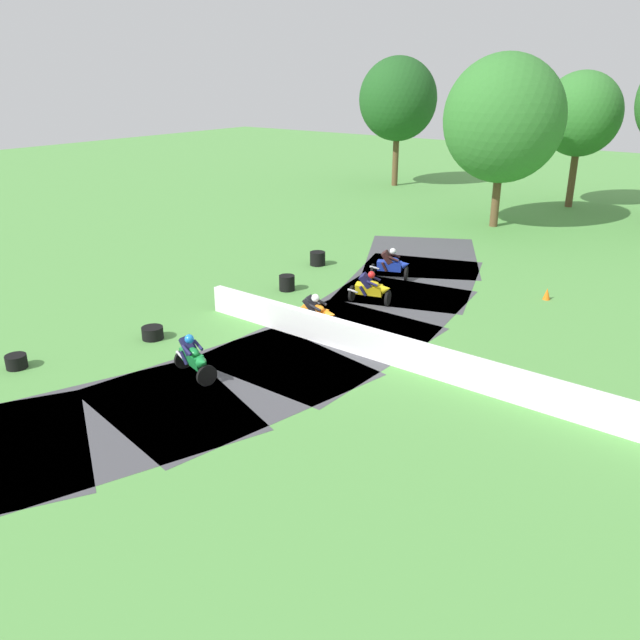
{
  "coord_description": "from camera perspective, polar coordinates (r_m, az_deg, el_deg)",
  "views": [
    {
      "loc": [
        11.21,
        -15.19,
        8.13
      ],
      "look_at": [
        -0.01,
        -0.34,
        0.9
      ],
      "focal_mm": 36.27,
      "sensor_mm": 36.0,
      "label": 1
    }
  ],
  "objects": [
    {
      "name": "motorcycle_chase_orange",
      "position": [
        21.31,
        -0.3,
        0.65
      ],
      "size": [
        1.68,
        0.84,
        1.43
      ],
      "color": "black",
      "rests_on": "ground"
    },
    {
      "name": "tire_stack_mid_b",
      "position": [
        23.54,
        -8.26,
        1.56
      ],
      "size": [
        0.59,
        0.59,
        0.6
      ],
      "color": "black",
      "rests_on": "ground"
    },
    {
      "name": "tire_stack_far",
      "position": [
        25.47,
        -2.94,
        3.29
      ],
      "size": [
        0.62,
        0.62,
        0.6
      ],
      "color": "black",
      "rests_on": "ground"
    },
    {
      "name": "motorcycle_fourth_blue",
      "position": [
        26.78,
        6.3,
        4.89
      ],
      "size": [
        1.71,
        1.17,
        1.43
      ],
      "color": "black",
      "rests_on": "ground"
    },
    {
      "name": "safety_barrier",
      "position": [
        18.13,
        12.56,
        -4.38
      ],
      "size": [
        19.41,
        0.7,
        0.9
      ],
      "primitive_type": "cube",
      "rotation": [
        0.0,
        0.0,
        -1.59
      ],
      "color": "white",
      "rests_on": "ground"
    },
    {
      "name": "motorcycle_trailing_yellow",
      "position": [
        23.84,
        4.51,
        2.83
      ],
      "size": [
        1.73,
        1.1,
        1.43
      ],
      "color": "black",
      "rests_on": "ground"
    },
    {
      "name": "tire_stack_near",
      "position": [
        20.8,
        -25.22,
        -3.33
      ],
      "size": [
        0.61,
        0.61,
        0.4
      ],
      "color": "black",
      "rests_on": "ground"
    },
    {
      "name": "tree_far_right",
      "position": [
        36.76,
        15.9,
        16.69
      ],
      "size": [
        6.3,
        6.3,
        9.03
      ],
      "color": "brown",
      "rests_on": "ground"
    },
    {
      "name": "track_asphalt",
      "position": [
        21.3,
        -2.12,
        -1.22
      ],
      "size": [
        9.76,
        30.56,
        0.01
      ],
      "color": "#47474C",
      "rests_on": "ground"
    },
    {
      "name": "ground_plane",
      "position": [
        20.56,
        0.6,
        -2.07
      ],
      "size": [
        120.0,
        120.0,
        0.0
      ],
      "primitive_type": "plane",
      "color": "#569947"
    },
    {
      "name": "traffic_cone",
      "position": [
        25.87,
        19.38,
        2.18
      ],
      "size": [
        0.28,
        0.28,
        0.44
      ],
      "primitive_type": "cone",
      "color": "orange",
      "rests_on": "ground"
    },
    {
      "name": "tire_stack_mid_a",
      "position": [
        21.53,
        -14.55,
        -1.11
      ],
      "size": [
        0.69,
        0.69,
        0.4
      ],
      "color": "black",
      "rests_on": "ground"
    },
    {
      "name": "motorcycle_lead_green",
      "position": [
        18.38,
        -11.11,
        -3.2
      ],
      "size": [
        1.7,
        1.08,
        1.43
      ],
      "color": "black",
      "rests_on": "ground"
    },
    {
      "name": "tree_distant",
      "position": [
        43.91,
        22.04,
        16.47
      ],
      "size": [
        4.79,
        4.79,
        8.15
      ],
      "color": "brown",
      "rests_on": "ground"
    },
    {
      "name": "tire_stack_extra_a",
      "position": [
        28.81,
        -0.21,
        5.45
      ],
      "size": [
        0.68,
        0.68,
        0.6
      ],
      "color": "black",
      "rests_on": "ground"
    },
    {
      "name": "tree_far_left",
      "position": [
        49.35,
        6.89,
        18.77
      ],
      "size": [
        5.58,
        5.58,
        9.09
      ],
      "color": "brown",
      "rests_on": "ground"
    }
  ]
}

